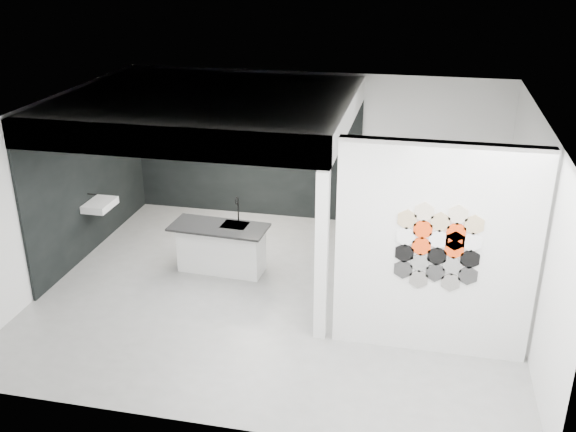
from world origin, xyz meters
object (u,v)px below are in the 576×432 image
Objects in this scene: kitchen_island at (221,247)px; kettle at (288,148)px; glass_bowl at (320,152)px; glass_vase at (320,150)px; bottle_dark at (239,146)px; wall_basin at (100,205)px; stockpot at (198,142)px; partition_panel at (435,252)px; utensil_cup at (222,146)px.

kettle reaches higher than kitchen_island.
glass_vase is (0.00, 0.00, 0.03)m from glass_bowl.
glass_bowl is 1.55m from bottle_dark.
wall_basin is 2.82m from bottle_dark.
glass_vase is 1.10× the size of bottle_dark.
partition_panel is at bearing -41.06° from stockpot.
kitchen_island is (2.20, -0.27, -0.43)m from wall_basin.
glass_vase reaches higher than kitchen_island.
utensil_cup is (-3.96, 3.87, -0.03)m from partition_panel.
partition_panel is 5.53m from utensil_cup.
kettle reaches higher than bottle_dark.
partition_panel is 19.51× the size of glass_bowl.
partition_panel is at bearing -71.17° from kettle.
glass_vase is (2.36, 0.00, -0.01)m from stockpot.
kitchen_island is 8.00× the size of kettle.
wall_basin is 5.81× the size of utensil_cup.
glass_vase is at bearing 66.38° from kitchen_island.
glass_bowl is 0.03m from glass_vase.
wall_basin is 3.52m from kettle.
kitchen_island is 10.90× the size of glass_bowl.
utensil_cup is (1.51, 2.07, 0.52)m from wall_basin.
stockpot is at bearing 180.00° from utensil_cup.
stockpot reaches higher than wall_basin.
glass_vase is at bearing 0.00° from utensil_cup.
partition_panel reaches higher than glass_bowl.
kitchen_island is 2.62m from utensil_cup.
glass_vase is at bearing 0.00° from glass_bowl.
partition_panel is 12.19× the size of stockpot.
glass_bowl is (-2.08, 3.87, -0.03)m from partition_panel.
partition_panel is at bearing -61.77° from glass_vase.
bottle_dark is at bearing 180.00° from glass_bowl.
wall_basin is 3.07× the size of kettle.
wall_basin is 2.37m from stockpot.
glass_bowl is 1.39× the size of utensil_cup.
partition_panel reaches higher than bottle_dark.
kitchen_island is 2.61m from kettle.
wall_basin is at bearing 161.77° from partition_panel.
kettle reaches higher than glass_vase.
glass_vase reaches higher than wall_basin.
kettle is at bearing 0.00° from utensil_cup.
kettle reaches higher than utensil_cup.
stockpot is 1.59× the size of bottle_dark.
stockpot is 0.48m from utensil_cup.
wall_basin is 3.75× the size of glass_vase.
kettle is at bearing 180.00° from glass_bowl.
bottle_dark reaches higher than utensil_cup.
utensil_cup is (-1.29, 0.00, -0.03)m from kettle.
kettle is at bearing 79.06° from kitchen_island.
stockpot is 1.60× the size of glass_bowl.
kettle is 1.22× the size of glass_vase.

